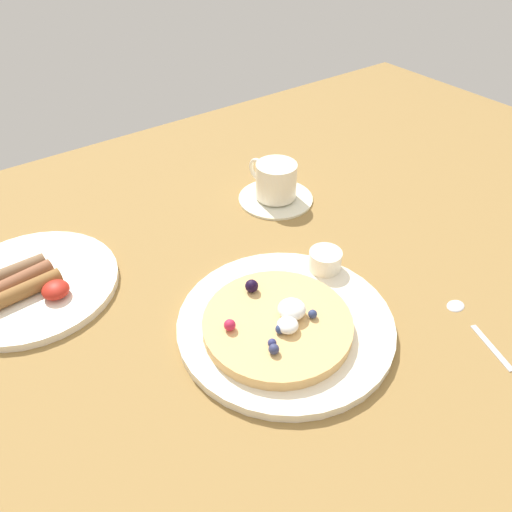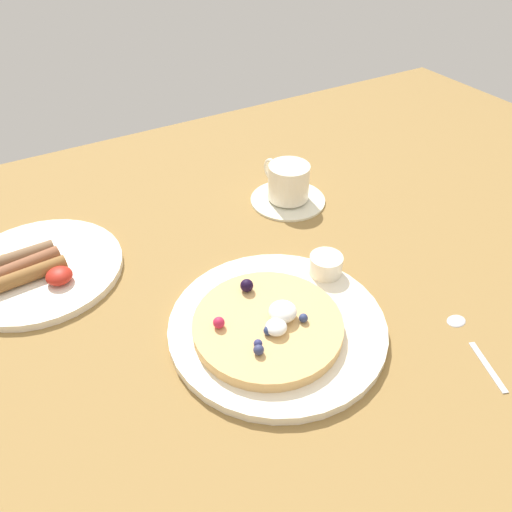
% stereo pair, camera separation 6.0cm
% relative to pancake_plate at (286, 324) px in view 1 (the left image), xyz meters
% --- Properties ---
extents(ground_plane, '(1.92, 1.18, 0.03)m').
position_rel_pancake_plate_xyz_m(ground_plane, '(-0.02, 0.09, -0.02)').
color(ground_plane, olive).
extents(pancake_plate, '(0.29, 0.29, 0.01)m').
position_rel_pancake_plate_xyz_m(pancake_plate, '(0.00, 0.00, 0.00)').
color(pancake_plate, white).
rests_on(pancake_plate, ground_plane).
extents(pancake_with_berries, '(0.20, 0.20, 0.04)m').
position_rel_pancake_plate_xyz_m(pancake_with_berries, '(-0.02, -0.01, 0.02)').
color(pancake_with_berries, '#E2B06A').
rests_on(pancake_with_berries, pancake_plate).
extents(syrup_ramekin, '(0.05, 0.05, 0.03)m').
position_rel_pancake_plate_xyz_m(syrup_ramekin, '(0.12, 0.05, 0.02)').
color(syrup_ramekin, white).
rests_on(syrup_ramekin, pancake_plate).
extents(breakfast_plate, '(0.25, 0.25, 0.01)m').
position_rel_pancake_plate_xyz_m(breakfast_plate, '(-0.25, 0.28, -0.00)').
color(breakfast_plate, white).
rests_on(breakfast_plate, ground_plane).
extents(fried_breakfast, '(0.12, 0.13, 0.02)m').
position_rel_pancake_plate_xyz_m(fried_breakfast, '(-0.27, 0.28, 0.02)').
color(fried_breakfast, brown).
rests_on(fried_breakfast, breakfast_plate).
extents(coffee_saucer, '(0.14, 0.14, 0.01)m').
position_rel_pancake_plate_xyz_m(coffee_saucer, '(0.19, 0.26, -0.00)').
color(coffee_saucer, '#EEEACD').
rests_on(coffee_saucer, ground_plane).
extents(coffee_cup, '(0.07, 0.11, 0.06)m').
position_rel_pancake_plate_xyz_m(coffee_cup, '(0.19, 0.26, 0.04)').
color(coffee_cup, white).
rests_on(coffee_cup, coffee_saucer).
extents(teaspoon, '(0.06, 0.13, 0.01)m').
position_rel_pancake_plate_xyz_m(teaspoon, '(0.21, -0.14, -0.00)').
color(teaspoon, silver).
rests_on(teaspoon, ground_plane).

